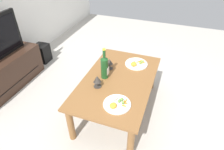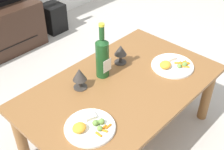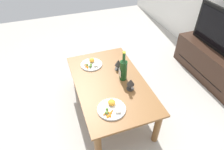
{
  "view_description": "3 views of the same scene",
  "coord_description": "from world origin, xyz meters",
  "px_view_note": "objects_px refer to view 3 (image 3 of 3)",
  "views": [
    {
      "loc": [
        -1.66,
        -0.53,
        1.81
      ],
      "look_at": [
        -0.01,
        0.07,
        0.53
      ],
      "focal_mm": 30.98,
      "sensor_mm": 36.0,
      "label": 1
    },
    {
      "loc": [
        -1.08,
        -0.93,
        1.63
      ],
      "look_at": [
        -0.02,
        0.06,
        0.53
      ],
      "focal_mm": 47.63,
      "sensor_mm": 36.0,
      "label": 2
    },
    {
      "loc": [
        1.54,
        -0.52,
        1.95
      ],
      "look_at": [
        -0.02,
        0.03,
        0.55
      ],
      "focal_mm": 31.04,
      "sensor_mm": 36.0,
      "label": 3
    }
  ],
  "objects_px": {
    "tv_screen": "(223,32)",
    "dinner_plate_left": "(91,64)",
    "goblet_right": "(131,83)",
    "tv_stand": "(211,63)",
    "wine_bottle": "(123,69)",
    "goblet_left": "(118,63)",
    "dining_table": "(110,87)",
    "dinner_plate_right": "(111,108)"
  },
  "relations": [
    {
      "from": "dinner_plate_left",
      "to": "tv_stand",
      "type": "bearing_deg",
      "value": 82.29
    },
    {
      "from": "tv_stand",
      "to": "goblet_right",
      "type": "relative_size",
      "value": 8.68
    },
    {
      "from": "goblet_right",
      "to": "dinner_plate_left",
      "type": "relative_size",
      "value": 0.5
    },
    {
      "from": "dining_table",
      "to": "dinner_plate_right",
      "type": "height_order",
      "value": "dinner_plate_right"
    },
    {
      "from": "dining_table",
      "to": "tv_stand",
      "type": "distance_m",
      "value": 1.65
    },
    {
      "from": "dinner_plate_left",
      "to": "dinner_plate_right",
      "type": "relative_size",
      "value": 0.96
    },
    {
      "from": "tv_stand",
      "to": "tv_screen",
      "type": "xyz_separation_m",
      "value": [
        -0.0,
        -0.0,
        0.51
      ]
    },
    {
      "from": "dining_table",
      "to": "tv_stand",
      "type": "relative_size",
      "value": 1.07
    },
    {
      "from": "goblet_left",
      "to": "dinner_plate_left",
      "type": "relative_size",
      "value": 0.51
    },
    {
      "from": "tv_stand",
      "to": "dinner_plate_right",
      "type": "bearing_deg",
      "value": -73.26
    },
    {
      "from": "wine_bottle",
      "to": "dinner_plate_right",
      "type": "distance_m",
      "value": 0.49
    },
    {
      "from": "tv_screen",
      "to": "goblet_right",
      "type": "height_order",
      "value": "tv_screen"
    },
    {
      "from": "goblet_right",
      "to": "dinner_plate_right",
      "type": "relative_size",
      "value": 0.48
    },
    {
      "from": "tv_screen",
      "to": "dinner_plate_left",
      "type": "xyz_separation_m",
      "value": [
        -0.24,
        -1.74,
        -0.25
      ]
    },
    {
      "from": "wine_bottle",
      "to": "goblet_left",
      "type": "bearing_deg",
      "value": 176.49
    },
    {
      "from": "dinner_plate_right",
      "to": "tv_stand",
      "type": "bearing_deg",
      "value": 106.74
    },
    {
      "from": "tv_stand",
      "to": "dinner_plate_right",
      "type": "height_order",
      "value": "dinner_plate_right"
    },
    {
      "from": "tv_screen",
      "to": "wine_bottle",
      "type": "distance_m",
      "value": 1.48
    },
    {
      "from": "goblet_left",
      "to": "goblet_right",
      "type": "xyz_separation_m",
      "value": [
        0.37,
        0.0,
        0.0
      ]
    },
    {
      "from": "goblet_right",
      "to": "dinner_plate_left",
      "type": "bearing_deg",
      "value": -152.97
    },
    {
      "from": "goblet_left",
      "to": "dinner_plate_left",
      "type": "height_order",
      "value": "goblet_left"
    },
    {
      "from": "goblet_right",
      "to": "dinner_plate_left",
      "type": "height_order",
      "value": "goblet_right"
    },
    {
      "from": "dinner_plate_left",
      "to": "goblet_left",
      "type": "bearing_deg",
      "value": 55.9
    },
    {
      "from": "goblet_left",
      "to": "dinner_plate_left",
      "type": "distance_m",
      "value": 0.35
    },
    {
      "from": "dining_table",
      "to": "goblet_left",
      "type": "relative_size",
      "value": 9.12
    },
    {
      "from": "goblet_left",
      "to": "dinner_plate_left",
      "type": "xyz_separation_m",
      "value": [
        -0.19,
        -0.29,
        -0.08
      ]
    },
    {
      "from": "tv_screen",
      "to": "dinner_plate_left",
      "type": "distance_m",
      "value": 1.78
    },
    {
      "from": "dining_table",
      "to": "tv_stand",
      "type": "height_order",
      "value": "dining_table"
    },
    {
      "from": "dining_table",
      "to": "goblet_left",
      "type": "height_order",
      "value": "goblet_left"
    },
    {
      "from": "tv_stand",
      "to": "tv_screen",
      "type": "distance_m",
      "value": 0.51
    },
    {
      "from": "tv_screen",
      "to": "goblet_right",
      "type": "relative_size",
      "value": 7.18
    },
    {
      "from": "tv_screen",
      "to": "dinner_plate_left",
      "type": "bearing_deg",
      "value": -97.72
    },
    {
      "from": "tv_screen",
      "to": "tv_stand",
      "type": "bearing_deg",
      "value": 90.0
    },
    {
      "from": "dining_table",
      "to": "tv_screen",
      "type": "distance_m",
      "value": 1.67
    },
    {
      "from": "tv_stand",
      "to": "goblet_right",
      "type": "xyz_separation_m",
      "value": [
        0.32,
        -1.46,
        0.33
      ]
    },
    {
      "from": "tv_stand",
      "to": "wine_bottle",
      "type": "bearing_deg",
      "value": -84.53
    },
    {
      "from": "dining_table",
      "to": "dinner_plate_left",
      "type": "distance_m",
      "value": 0.41
    },
    {
      "from": "dining_table",
      "to": "wine_bottle",
      "type": "bearing_deg",
      "value": 92.21
    },
    {
      "from": "goblet_right",
      "to": "dinner_plate_right",
      "type": "bearing_deg",
      "value": -54.98
    },
    {
      "from": "tv_stand",
      "to": "wine_bottle",
      "type": "height_order",
      "value": "wine_bottle"
    },
    {
      "from": "dinner_plate_right",
      "to": "dinner_plate_left",
      "type": "bearing_deg",
      "value": 179.93
    },
    {
      "from": "dining_table",
      "to": "tv_screen",
      "type": "xyz_separation_m",
      "value": [
        -0.15,
        1.63,
        0.34
      ]
    }
  ]
}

